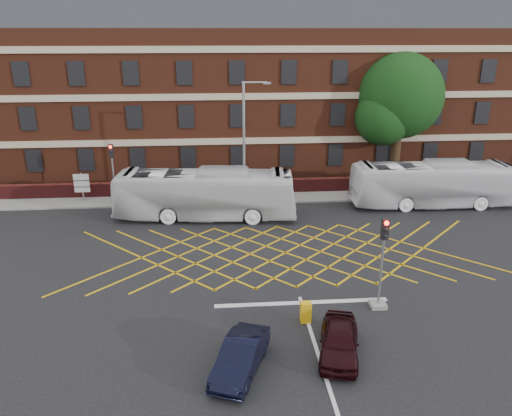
{
  "coord_description": "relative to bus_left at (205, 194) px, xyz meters",
  "views": [
    {
      "loc": [
        -3.69,
        -23.39,
        11.78
      ],
      "look_at": [
        -1.7,
        1.5,
        2.91
      ],
      "focal_mm": 35.0,
      "sensor_mm": 36.0,
      "label": 1
    }
  ],
  "objects": [
    {
      "name": "utility_cabinet",
      "position": [
        4.44,
        -13.1,
        -1.2
      ],
      "size": [
        0.44,
        0.38,
        0.92
      ],
      "primitive_type": "cube",
      "color": "#E9AC0D",
      "rests_on": "ground"
    },
    {
      "name": "victorian_building",
      "position": [
        4.78,
        13.96,
        6.18
      ],
      "size": [
        51.0,
        12.17,
        20.4
      ],
      "color": "#5A2717",
      "rests_on": "ground"
    },
    {
      "name": "ground",
      "position": [
        4.53,
        -8.04,
        -1.66
      ],
      "size": [
        120.0,
        120.0,
        0.0
      ],
      "primitive_type": "plane",
      "color": "black",
      "rests_on": "ground"
    },
    {
      "name": "street_lamp",
      "position": [
        2.71,
        1.06,
        1.34
      ],
      "size": [
        2.25,
        1.0,
        8.76
      ],
      "color": "slate",
      "rests_on": "ground"
    },
    {
      "name": "stop_line",
      "position": [
        4.53,
        -11.54,
        -1.65
      ],
      "size": [
        8.0,
        0.3,
        0.02
      ],
      "primitive_type": "cube",
      "color": "silver",
      "rests_on": "ground"
    },
    {
      "name": "bus_right",
      "position": [
        15.97,
        1.16,
        -0.06
      ],
      "size": [
        11.59,
        3.04,
        3.21
      ],
      "primitive_type": "imported",
      "rotation": [
        0.0,
        0.0,
        1.54
      ],
      "color": "white",
      "rests_on": "ground"
    },
    {
      "name": "deciduous_tree",
      "position": [
        15.47,
        7.94,
        4.77
      ],
      "size": [
        7.27,
        6.84,
        10.34
      ],
      "color": "black",
      "rests_on": "ground"
    },
    {
      "name": "car_maroon",
      "position": [
        5.31,
        -15.46,
        -1.04
      ],
      "size": [
        2.31,
        3.87,
        1.23
      ],
      "primitive_type": "imported",
      "rotation": [
        0.0,
        0.0,
        -0.25
      ],
      "color": "black",
      "rests_on": "ground"
    },
    {
      "name": "car_navy",
      "position": [
        1.49,
        -16.15,
        -1.05
      ],
      "size": [
        2.51,
        3.91,
        1.22
      ],
      "primitive_type": "imported",
      "rotation": [
        0.0,
        0.0,
        -0.36
      ],
      "color": "black",
      "rests_on": "ground"
    },
    {
      "name": "boundary_wall",
      "position": [
        4.53,
        4.96,
        -1.11
      ],
      "size": [
        56.0,
        0.5,
        1.1
      ],
      "primitive_type": "cube",
      "color": "#501516",
      "rests_on": "ground"
    },
    {
      "name": "traffic_light_near",
      "position": [
        7.92,
        -12.15,
        0.11
      ],
      "size": [
        0.7,
        0.7,
        4.27
      ],
      "color": "slate",
      "rests_on": "ground"
    },
    {
      "name": "direction_signs",
      "position": [
        -8.95,
        3.91,
        -0.28
      ],
      "size": [
        1.1,
        0.16,
        2.2
      ],
      "color": "gray",
      "rests_on": "ground"
    },
    {
      "name": "traffic_light_far",
      "position": [
        -6.62,
        3.8,
        0.11
      ],
      "size": [
        0.7,
        0.7,
        4.27
      ],
      "color": "slate",
      "rests_on": "ground"
    },
    {
      "name": "bus_left",
      "position": [
        0.0,
        0.0,
        0.0
      ],
      "size": [
        12.12,
        3.87,
        3.32
      ],
      "primitive_type": "imported",
      "rotation": [
        0.0,
        0.0,
        1.48
      ],
      "color": "silver",
      "rests_on": "ground"
    },
    {
      "name": "centre_line",
      "position": [
        4.53,
        -18.04,
        -1.65
      ],
      "size": [
        0.15,
        14.0,
        0.02
      ],
      "primitive_type": "cube",
      "color": "silver",
      "rests_on": "ground"
    },
    {
      "name": "far_pavement",
      "position": [
        4.53,
        3.96,
        -1.6
      ],
      "size": [
        60.0,
        3.0,
        0.12
      ],
      "primitive_type": "cube",
      "color": "slate",
      "rests_on": "ground"
    },
    {
      "name": "box_junction_hatching",
      "position": [
        4.53,
        -6.04,
        -1.65
      ],
      "size": [
        8.22,
        8.22,
        0.02
      ],
      "primitive_type": "cube",
      "rotation": [
        0.0,
        0.0,
        0.79
      ],
      "color": "#CC990C",
      "rests_on": "ground"
    }
  ]
}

